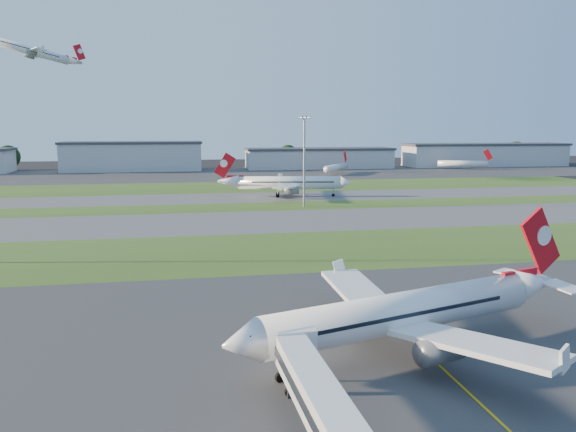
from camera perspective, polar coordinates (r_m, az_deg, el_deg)
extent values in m
plane|color=black|center=(57.00, 9.89, -14.68)|extent=(700.00, 700.00, 0.00)
cube|color=#333335|center=(57.00, 9.89, -14.68)|extent=(300.00, 70.00, 0.01)
cube|color=#38541C|center=(105.01, 0.02, -3.49)|extent=(300.00, 34.00, 0.01)
cube|color=#515154|center=(137.00, -2.49, -0.53)|extent=(300.00, 32.00, 0.01)
cube|color=#38541C|center=(161.51, -3.73, 0.92)|extent=(300.00, 18.00, 0.01)
cube|color=#515154|center=(183.18, -4.54, 1.88)|extent=(300.00, 26.00, 0.01)
cube|color=#38541C|center=(215.82, -5.45, 2.95)|extent=(300.00, 40.00, 0.01)
cube|color=#333335|center=(275.38, -6.56, 4.25)|extent=(400.00, 80.00, 0.01)
cube|color=gold|center=(58.83, 14.61, -14.07)|extent=(0.25, 60.00, 0.02)
cube|color=white|center=(40.54, 3.55, -18.63)|extent=(3.44, 24.08, 2.60)
cube|color=black|center=(40.54, 3.55, -18.63)|extent=(3.59, 24.08, 0.80)
cube|color=white|center=(50.71, 0.70, -12.73)|extent=(3.40, 3.00, 3.00)
cylinder|color=gray|center=(49.96, 1.13, -16.08)|extent=(0.70, 0.70, 3.20)
cube|color=black|center=(50.50, 1.13, -17.36)|extent=(2.20, 1.20, 0.70)
cylinder|color=white|center=(58.22, 11.47, -9.54)|extent=(31.39, 13.25, 4.01)
cube|color=#B90B14|center=(70.97, 24.27, -2.32)|extent=(6.64, 2.39, 7.98)
cube|color=white|center=(53.28, 18.22, -12.21)|extent=(12.28, 15.98, 1.63)
cube|color=white|center=(65.37, 7.47, -7.84)|extent=(5.65, 16.06, 1.63)
cylinder|color=slate|center=(54.18, 15.16, -13.03)|extent=(4.95, 3.63, 2.43)
cylinder|color=slate|center=(63.05, 7.49, -9.59)|extent=(4.95, 3.63, 2.43)
cylinder|color=white|center=(184.35, 0.16, 3.41)|extent=(33.55, 9.69, 4.22)
cube|color=#B90B14|center=(184.70, -6.43, 5.13)|extent=(7.17, 1.58, 8.40)
cube|color=white|center=(193.23, -0.22, 3.50)|extent=(6.27, 16.99, 1.72)
cube|color=white|center=(175.55, -0.15, 2.94)|extent=(11.24, 17.27, 1.72)
cylinder|color=slate|center=(190.95, 0.29, 3.07)|extent=(5.02, 3.29, 2.55)
cylinder|color=slate|center=(178.14, 0.37, 2.64)|extent=(5.02, 3.29, 2.55)
cylinder|color=white|center=(267.43, -24.53, 15.00)|extent=(28.19, 12.16, 3.60)
cube|color=#B90B14|center=(270.04, -20.63, 16.20)|extent=(5.96, 2.20, 7.18)
cube|color=white|center=(259.94, -24.18, 15.11)|extent=(11.14, 14.34, 1.47)
cube|color=white|center=(274.96, -24.44, 14.72)|extent=(5.22, 14.48, 1.47)
cylinder|color=slate|center=(261.77, -24.53, 14.81)|extent=(4.46, 3.30, 2.18)
cylinder|color=slate|center=(272.67, -24.70, 14.53)|extent=(4.46, 3.30, 2.18)
cylinder|color=white|center=(274.07, 4.90, 4.92)|extent=(17.71, 23.02, 3.20)
cube|color=#B90B14|center=(285.99, 5.82, 6.04)|extent=(3.25, 4.39, 6.16)
cylinder|color=white|center=(317.93, 17.30, 5.12)|extent=(25.61, 11.56, 3.20)
cube|color=#B90B14|center=(319.86, 19.65, 5.88)|extent=(4.99, 1.98, 6.16)
cylinder|color=gray|center=(160.69, 1.66, 5.38)|extent=(0.60, 0.60, 25.00)
cube|color=gray|center=(160.38, 1.68, 9.98)|extent=(3.20, 0.50, 0.80)
cube|color=#FFF2CC|center=(160.38, 1.68, 9.98)|extent=(2.80, 0.70, 0.35)
cube|color=#9A9DA1|center=(305.35, -15.48, 5.77)|extent=(70.00, 22.00, 14.00)
cube|color=#383A3F|center=(305.05, -15.54, 7.19)|extent=(71.40, 23.00, 1.20)
cube|color=#9A9DA1|center=(313.10, 3.18, 5.79)|extent=(80.00, 22.00, 10.00)
cube|color=#383A3F|center=(312.83, 3.19, 6.81)|extent=(81.60, 23.00, 1.20)
cube|color=#9A9DA1|center=(350.32, 19.37, 5.80)|extent=(95.00, 22.00, 12.00)
cube|color=#383A3F|center=(350.07, 19.43, 6.88)|extent=(96.90, 23.00, 1.20)
cylinder|color=black|center=(332.27, -26.48, 4.56)|extent=(1.00, 1.00, 4.40)
sphere|color=black|center=(332.00, -26.54, 5.41)|extent=(12.10, 12.10, 12.10)
cylinder|color=black|center=(315.50, -10.72, 5.08)|extent=(1.00, 1.00, 3.60)
sphere|color=black|center=(315.25, -10.75, 5.82)|extent=(9.90, 9.90, 9.90)
cylinder|color=black|center=(323.82, 0.00, 5.39)|extent=(1.00, 1.00, 4.20)
sphere|color=black|center=(323.56, 0.00, 6.23)|extent=(11.55, 11.55, 11.55)
cylinder|color=black|center=(343.55, 12.51, 5.36)|extent=(1.00, 1.00, 3.80)
sphere|color=black|center=(343.31, 12.54, 6.07)|extent=(10.45, 10.45, 10.45)
cylinder|color=black|center=(379.68, 22.10, 5.30)|extent=(1.00, 1.00, 4.60)
sphere|color=black|center=(379.44, 22.14, 6.08)|extent=(12.65, 12.65, 12.65)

